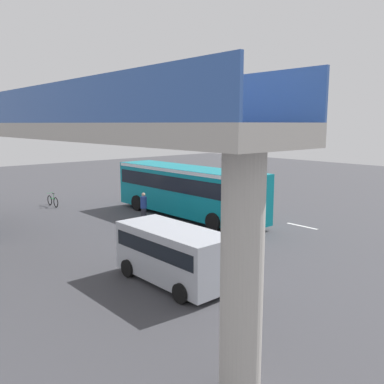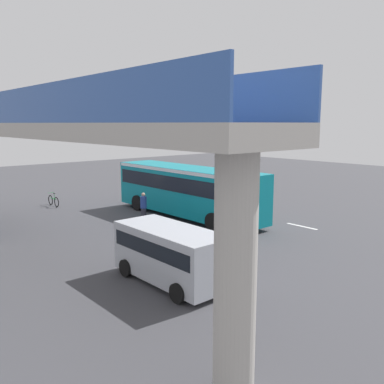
{
  "view_description": "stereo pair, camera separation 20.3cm",
  "coord_description": "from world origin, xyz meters",
  "px_view_note": "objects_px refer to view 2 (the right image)",
  "views": [
    {
      "loc": [
        -18.93,
        17.29,
        5.86
      ],
      "look_at": [
        -0.01,
        0.45,
        1.6
      ],
      "focal_mm": 38.34,
      "sensor_mm": 36.0,
      "label": 1
    },
    {
      "loc": [
        -19.06,
        17.14,
        5.86
      ],
      "look_at": [
        -0.01,
        0.45,
        1.6
      ],
      "focal_mm": 38.34,
      "sensor_mm": 36.0,
      "label": 2
    }
  ],
  "objects_px": {
    "pedestrian": "(144,208)",
    "traffic_sign": "(226,177)",
    "bicycle_green": "(53,201)",
    "city_bus": "(187,187)",
    "parked_van": "(171,251)"
  },
  "relations": [
    {
      "from": "city_bus",
      "to": "parked_van",
      "type": "height_order",
      "value": "city_bus"
    },
    {
      "from": "bicycle_green",
      "to": "pedestrian",
      "type": "relative_size",
      "value": 0.99
    },
    {
      "from": "city_bus",
      "to": "pedestrian",
      "type": "distance_m",
      "value": 3.12
    },
    {
      "from": "parked_van",
      "to": "traffic_sign",
      "type": "relative_size",
      "value": 1.71
    },
    {
      "from": "city_bus",
      "to": "pedestrian",
      "type": "bearing_deg",
      "value": 78.02
    },
    {
      "from": "city_bus",
      "to": "parked_van",
      "type": "distance_m",
      "value": 10.88
    },
    {
      "from": "city_bus",
      "to": "traffic_sign",
      "type": "relative_size",
      "value": 4.12
    },
    {
      "from": "parked_van",
      "to": "bicycle_green",
      "type": "distance_m",
      "value": 16.94
    },
    {
      "from": "bicycle_green",
      "to": "traffic_sign",
      "type": "height_order",
      "value": "traffic_sign"
    },
    {
      "from": "city_bus",
      "to": "traffic_sign",
      "type": "height_order",
      "value": "city_bus"
    },
    {
      "from": "bicycle_green",
      "to": "pedestrian",
      "type": "bearing_deg",
      "value": -165.76
    },
    {
      "from": "pedestrian",
      "to": "traffic_sign",
      "type": "xyz_separation_m",
      "value": [
        1.28,
        -8.34,
        1.0
      ]
    },
    {
      "from": "city_bus",
      "to": "traffic_sign",
      "type": "distance_m",
      "value": 5.77
    },
    {
      "from": "pedestrian",
      "to": "traffic_sign",
      "type": "relative_size",
      "value": 0.64
    },
    {
      "from": "city_bus",
      "to": "bicycle_green",
      "type": "relative_size",
      "value": 6.52
    }
  ]
}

